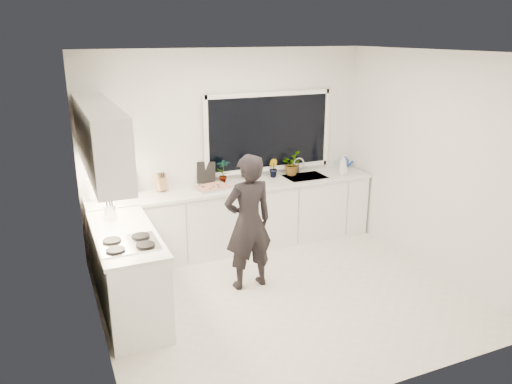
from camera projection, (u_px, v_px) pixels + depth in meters
name	position (u px, v px, depth m)	size (l,w,h in m)	color
floor	(283.00, 295.00, 5.75)	(4.00, 3.50, 0.02)	beige
wall_back	(228.00, 149.00, 6.88)	(4.00, 0.02, 2.70)	white
wall_left	(90.00, 208.00, 4.58)	(0.02, 3.50, 2.70)	white
wall_right	(432.00, 164.00, 6.10)	(0.02, 3.50, 2.70)	white
ceiling	(288.00, 51.00, 4.92)	(4.00, 3.50, 0.02)	white
window	(269.00, 132.00, 7.01)	(1.80, 0.02, 1.00)	black
base_cabinets_back	(237.00, 218.00, 6.88)	(3.92, 0.58, 0.88)	white
base_cabinets_left	(128.00, 274.00, 5.29)	(0.58, 1.60, 0.88)	white
countertop_back	(237.00, 187.00, 6.74)	(3.94, 0.62, 0.04)	silver
countertop_left	(125.00, 234.00, 5.15)	(0.62, 1.60, 0.04)	silver
upper_cabinets	(100.00, 138.00, 5.12)	(0.34, 2.10, 0.70)	white
sink	(305.00, 180.00, 7.15)	(0.58, 0.42, 0.14)	silver
faucet	(299.00, 166.00, 7.28)	(0.03, 0.03, 0.22)	silver
stovetop	(129.00, 244.00, 4.83)	(0.56, 0.48, 0.03)	black
person	(248.00, 222.00, 5.72)	(0.59, 0.39, 1.61)	black
pizza_tray	(212.00, 188.00, 6.57)	(0.46, 0.34, 0.03)	silver
pizza	(212.00, 186.00, 6.57)	(0.42, 0.30, 0.01)	#B02817
watering_can	(344.00, 164.00, 7.54)	(0.14, 0.14, 0.13)	#1238A9
paper_towel_roll	(93.00, 190.00, 6.09)	(0.11, 0.11, 0.26)	white
knife_block	(161.00, 183.00, 6.45)	(0.13, 0.10, 0.22)	#A46D4C
utensil_crock	(110.00, 212.00, 5.48)	(0.13, 0.13, 0.16)	silver
picture_frame_large	(128.00, 182.00, 6.38)	(0.22, 0.02, 0.28)	black
picture_frame_small	(206.00, 173.00, 6.77)	(0.25, 0.02, 0.30)	black
herb_plants	(271.00, 166.00, 7.05)	(1.32, 0.38, 0.34)	#26662D
soap_bottles	(343.00, 166.00, 7.16)	(0.15, 0.15, 0.31)	#D8BF66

